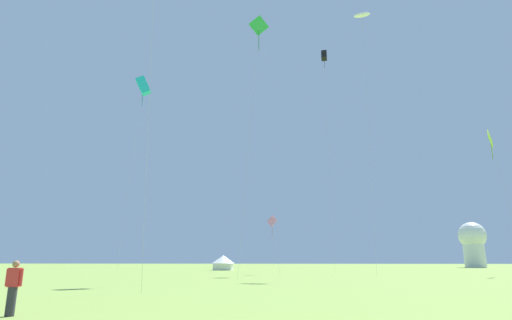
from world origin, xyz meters
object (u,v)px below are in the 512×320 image
(kite_cyan_box, at_px, (143,86))
(kite_white_parafoil, at_px, (362,16))
(kite_pink_diamond, at_px, (272,222))
(kite_green_diamond, at_px, (258,30))
(observatory_dome, at_px, (473,242))
(person_spectator, at_px, (13,289))
(festival_tent_right, at_px, (223,262))
(kite_black_box, at_px, (324,56))
(kite_lime_diamond, at_px, (490,140))

(kite_cyan_box, height_order, kite_white_parafoil, kite_white_parafoil)
(kite_pink_diamond, distance_m, kite_green_diamond, 23.44)
(kite_green_diamond, relative_size, observatory_dome, 2.61)
(kite_white_parafoil, xyz_separation_m, observatory_dome, (33.76, 53.96, -28.82))
(person_spectator, xyz_separation_m, festival_tent_right, (-2.93, 61.19, 0.58))
(kite_cyan_box, distance_m, kite_white_parafoil, 35.05)
(person_spectator, bearing_deg, kite_white_parafoil, 63.41)
(kite_cyan_box, xyz_separation_m, person_spectator, (14.16, -46.75, -28.11))
(kite_cyan_box, distance_m, person_spectator, 56.36)
(kite_cyan_box, relative_size, kite_black_box, 0.87)
(kite_green_diamond, relative_size, person_spectator, 16.27)
(kite_white_parafoil, bearing_deg, kite_cyan_box, 166.99)
(kite_green_diamond, bearing_deg, kite_white_parafoil, 40.09)
(kite_pink_diamond, xyz_separation_m, festival_tent_right, (-9.63, 21.52, -5.00))
(kite_green_diamond, distance_m, kite_black_box, 24.01)
(kite_lime_diamond, bearing_deg, kite_white_parafoil, -173.58)
(kite_pink_diamond, height_order, kite_green_diamond, kite_green_diamond)
(kite_pink_diamond, relative_size, kite_green_diamond, 0.26)
(kite_pink_diamond, height_order, kite_lime_diamond, kite_lime_diamond)
(kite_green_diamond, relative_size, festival_tent_right, 7.11)
(kite_cyan_box, relative_size, kite_lime_diamond, 1.65)
(kite_cyan_box, height_order, person_spectator, kite_cyan_box)
(kite_pink_diamond, height_order, person_spectator, kite_pink_diamond)
(kite_green_diamond, bearing_deg, person_spectator, -102.10)
(observatory_dome, bearing_deg, kite_pink_diamond, -131.17)
(kite_cyan_box, bearing_deg, person_spectator, -73.15)
(festival_tent_right, distance_m, observatory_dome, 64.71)
(kite_white_parafoil, relative_size, observatory_dome, 3.27)
(observatory_dome, bearing_deg, kite_cyan_box, -145.59)
(kite_cyan_box, height_order, kite_lime_diamond, kite_cyan_box)
(kite_green_diamond, height_order, festival_tent_right, kite_green_diamond)
(kite_green_diamond, xyz_separation_m, observatory_dome, (47.37, 65.42, -20.44))
(kite_black_box, bearing_deg, kite_pink_diamond, -133.37)
(kite_pink_diamond, distance_m, kite_black_box, 29.98)
(kite_white_parafoil, bearing_deg, kite_black_box, 115.46)
(kite_black_box, height_order, person_spectator, kite_black_box)
(kite_lime_diamond, distance_m, observatory_dome, 56.29)
(kite_white_parafoil, relative_size, person_spectator, 20.42)
(kite_white_parafoil, bearing_deg, kite_pink_diamond, 176.86)
(festival_tent_right, bearing_deg, kite_white_parafoil, -44.72)
(person_spectator, relative_size, festival_tent_right, 0.44)
(festival_tent_right, bearing_deg, kite_black_box, -35.40)
(kite_green_diamond, height_order, kite_black_box, kite_black_box)
(kite_green_diamond, bearing_deg, kite_black_box, 66.53)
(kite_black_box, height_order, observatory_dome, kite_black_box)
(kite_cyan_box, relative_size, kite_white_parafoil, 0.86)
(kite_black_box, bearing_deg, kite_cyan_box, -176.66)
(kite_white_parafoil, distance_m, observatory_dome, 69.87)
(kite_lime_diamond, relative_size, kite_green_diamond, 0.66)
(kite_lime_diamond, height_order, person_spectator, kite_lime_diamond)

